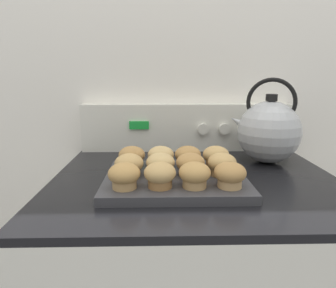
{
  "coord_description": "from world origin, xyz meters",
  "views": [
    {
      "loc": [
        -0.09,
        -0.44,
        1.21
      ],
      "look_at": [
        -0.07,
        0.33,
        1.03
      ],
      "focal_mm": 32.0,
      "sensor_mm": 36.0,
      "label": 1
    }
  ],
  "objects_px": {
    "muffin_r0_c0": "(124,176)",
    "muffin_r1_c2": "(190,165)",
    "muffin_r0_c2": "(195,175)",
    "muffin_r0_c3": "(230,175)",
    "muffin_pan": "(175,180)",
    "muffin_r1_c3": "(222,164)",
    "muffin_r2_c2": "(188,156)",
    "muffin_r2_c0": "(132,157)",
    "muffin_r1_c0": "(129,165)",
    "tea_kettle": "(269,131)",
    "muffin_r2_c1": "(161,157)",
    "muffin_r0_c1": "(160,175)",
    "muffin_r1_c1": "(160,164)",
    "muffin_r2_c3": "(216,156)"
  },
  "relations": [
    {
      "from": "muffin_r0_c2",
      "to": "muffin_r2_c3",
      "type": "height_order",
      "value": "same"
    },
    {
      "from": "muffin_r0_c0",
      "to": "muffin_r2_c3",
      "type": "height_order",
      "value": "same"
    },
    {
      "from": "muffin_pan",
      "to": "tea_kettle",
      "type": "xyz_separation_m",
      "value": [
        0.3,
        0.19,
        0.09
      ]
    },
    {
      "from": "muffin_r0_c1",
      "to": "muffin_r2_c2",
      "type": "xyz_separation_m",
      "value": [
        0.08,
        0.15,
        0.0
      ]
    },
    {
      "from": "muffin_r0_c1",
      "to": "muffin_pan",
      "type": "bearing_deg",
      "value": 63.53
    },
    {
      "from": "muffin_r0_c3",
      "to": "muffin_r1_c3",
      "type": "distance_m",
      "value": 0.08
    },
    {
      "from": "muffin_r0_c0",
      "to": "muffin_r1_c2",
      "type": "xyz_separation_m",
      "value": [
        0.16,
        0.08,
        0.0
      ]
    },
    {
      "from": "tea_kettle",
      "to": "muffin_r2_c2",
      "type": "bearing_deg",
      "value": -156.83
    },
    {
      "from": "muffin_r0_c3",
      "to": "muffin_r2_c1",
      "type": "relative_size",
      "value": 1.0
    },
    {
      "from": "muffin_r0_c2",
      "to": "muffin_r1_c3",
      "type": "height_order",
      "value": "same"
    },
    {
      "from": "muffin_r0_c2",
      "to": "muffin_r0_c3",
      "type": "xyz_separation_m",
      "value": [
        0.08,
        -0.0,
        0.0
      ]
    },
    {
      "from": "muffin_r2_c1",
      "to": "muffin_pan",
      "type": "bearing_deg",
      "value": -64.79
    },
    {
      "from": "muffin_r1_c0",
      "to": "muffin_r2_c2",
      "type": "height_order",
      "value": "same"
    },
    {
      "from": "muffin_r0_c0",
      "to": "muffin_r1_c0",
      "type": "distance_m",
      "value": 0.08
    },
    {
      "from": "muffin_pan",
      "to": "muffin_r1_c3",
      "type": "bearing_deg",
      "value": 0.06
    },
    {
      "from": "muffin_r0_c1",
      "to": "muffin_r0_c2",
      "type": "xyz_separation_m",
      "value": [
        0.08,
        -0.0,
        0.0
      ]
    },
    {
      "from": "muffin_r0_c1",
      "to": "muffin_r2_c0",
      "type": "height_order",
      "value": "same"
    },
    {
      "from": "muffin_pan",
      "to": "muffin_r0_c1",
      "type": "height_order",
      "value": "muffin_r0_c1"
    },
    {
      "from": "muffin_pan",
      "to": "muffin_r1_c3",
      "type": "height_order",
      "value": "muffin_r1_c3"
    },
    {
      "from": "muffin_r1_c2",
      "to": "muffin_r2_c0",
      "type": "relative_size",
      "value": 1.0
    },
    {
      "from": "muffin_r0_c2",
      "to": "muffin_r2_c1",
      "type": "xyz_separation_m",
      "value": [
        -0.08,
        0.15,
        0.0
      ]
    },
    {
      "from": "muffin_r0_c0",
      "to": "muffin_r1_c2",
      "type": "distance_m",
      "value": 0.17
    },
    {
      "from": "muffin_r0_c0",
      "to": "muffin_r2_c2",
      "type": "xyz_separation_m",
      "value": [
        0.16,
        0.16,
        0.0
      ]
    },
    {
      "from": "muffin_r0_c2",
      "to": "muffin_r0_c0",
      "type": "bearing_deg",
      "value": -179.16
    },
    {
      "from": "muffin_r1_c3",
      "to": "muffin_pan",
      "type": "bearing_deg",
      "value": -179.94
    },
    {
      "from": "muffin_r1_c0",
      "to": "tea_kettle",
      "type": "height_order",
      "value": "tea_kettle"
    },
    {
      "from": "muffin_r0_c3",
      "to": "muffin_r2_c3",
      "type": "xyz_separation_m",
      "value": [
        -0.0,
        0.15,
        0.0
      ]
    },
    {
      "from": "muffin_r0_c1",
      "to": "muffin_r1_c3",
      "type": "relative_size",
      "value": 1.0
    },
    {
      "from": "muffin_pan",
      "to": "muffin_r1_c0",
      "type": "bearing_deg",
      "value": -179.08
    },
    {
      "from": "muffin_r1_c1",
      "to": "tea_kettle",
      "type": "relative_size",
      "value": 0.27
    },
    {
      "from": "muffin_r0_c3",
      "to": "muffin_r1_c0",
      "type": "bearing_deg",
      "value": 161.62
    },
    {
      "from": "muffin_r1_c1",
      "to": "muffin_r2_c3",
      "type": "relative_size",
      "value": 1.0
    },
    {
      "from": "muffin_r0_c1",
      "to": "muffin_r2_c3",
      "type": "xyz_separation_m",
      "value": [
        0.15,
        0.15,
        0.0
      ]
    },
    {
      "from": "muffin_pan",
      "to": "muffin_r0_c1",
      "type": "relative_size",
      "value": 4.86
    },
    {
      "from": "muffin_r0_c0",
      "to": "muffin_r1_c3",
      "type": "height_order",
      "value": "same"
    },
    {
      "from": "muffin_r2_c0",
      "to": "muffin_r2_c2",
      "type": "distance_m",
      "value": 0.15
    },
    {
      "from": "muffin_r1_c0",
      "to": "muffin_r1_c1",
      "type": "height_order",
      "value": "same"
    },
    {
      "from": "muffin_r0_c3",
      "to": "muffin_r2_c3",
      "type": "height_order",
      "value": "same"
    },
    {
      "from": "muffin_r1_c2",
      "to": "muffin_r2_c3",
      "type": "xyz_separation_m",
      "value": [
        0.08,
        0.07,
        0.0
      ]
    },
    {
      "from": "muffin_r2_c0",
      "to": "muffin_r0_c0",
      "type": "bearing_deg",
      "value": -90.76
    },
    {
      "from": "muffin_r0_c2",
      "to": "muffin_r2_c1",
      "type": "height_order",
      "value": "same"
    },
    {
      "from": "muffin_r2_c2",
      "to": "muffin_r2_c3",
      "type": "bearing_deg",
      "value": -1.6
    },
    {
      "from": "muffin_r1_c3",
      "to": "tea_kettle",
      "type": "relative_size",
      "value": 0.27
    },
    {
      "from": "muffin_pan",
      "to": "muffin_r1_c3",
      "type": "relative_size",
      "value": 4.86
    },
    {
      "from": "muffin_r1_c0",
      "to": "muffin_r0_c3",
      "type": "bearing_deg",
      "value": -18.38
    },
    {
      "from": "muffin_pan",
      "to": "muffin_r0_c3",
      "type": "height_order",
      "value": "muffin_r0_c3"
    },
    {
      "from": "muffin_r0_c2",
      "to": "muffin_r0_c3",
      "type": "bearing_deg",
      "value": -1.23
    },
    {
      "from": "muffin_r0_c2",
      "to": "muffin_r1_c0",
      "type": "distance_m",
      "value": 0.17
    },
    {
      "from": "muffin_r0_c2",
      "to": "tea_kettle",
      "type": "bearing_deg",
      "value": 45.89
    },
    {
      "from": "muffin_r0_c2",
      "to": "muffin_pan",
      "type": "bearing_deg",
      "value": 116.86
    }
  ]
}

